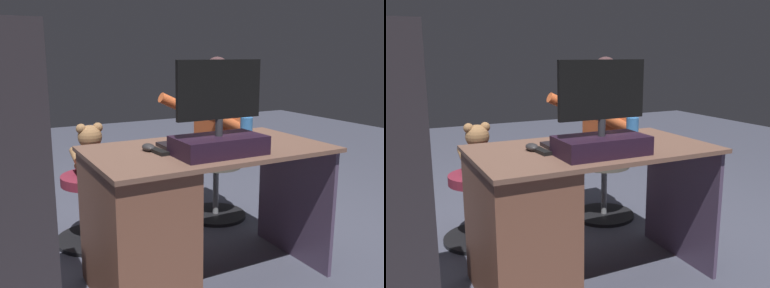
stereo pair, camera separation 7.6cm
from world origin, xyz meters
TOP-DOWN VIEW (x-y plane):
  - ground_plane at (0.00, 0.00)m, footprint 10.00×10.00m
  - desk at (0.32, 0.39)m, footprint 1.23×0.71m
  - monitor at (0.04, 0.55)m, footprint 0.44×0.24m
  - keyboard at (0.02, 0.30)m, footprint 0.42×0.14m
  - computer_mouse at (0.31, 0.32)m, footprint 0.06×0.10m
  - cup at (-0.36, 0.22)m, footprint 0.07×0.07m
  - tv_remote at (0.28, 0.39)m, footprint 0.06×0.15m
  - notebook_binder at (-0.05, 0.47)m, footprint 0.28×0.34m
  - office_chair_teddy at (0.42, -0.38)m, footprint 0.50×0.50m
  - teddy_bear at (0.42, -0.39)m, footprint 0.23×0.23m
  - visitor_chair at (-0.51, -0.37)m, footprint 0.46×0.46m
  - person at (-0.43, -0.37)m, footprint 0.51×0.48m

SIDE VIEW (x-z plane):
  - ground_plane at x=0.00m, z-range 0.00..0.00m
  - office_chair_teddy at x=0.42m, z-range 0.03..0.48m
  - visitor_chair at x=-0.51m, z-range 0.04..0.49m
  - desk at x=0.32m, z-range 0.02..0.76m
  - teddy_bear at x=0.42m, z-range 0.44..0.77m
  - person at x=-0.43m, z-range 0.10..1.29m
  - tv_remote at x=0.28m, z-range 0.74..0.76m
  - keyboard at x=0.02m, z-range 0.74..0.76m
  - notebook_binder at x=-0.05m, z-range 0.74..0.76m
  - computer_mouse at x=0.31m, z-range 0.74..0.77m
  - cup at x=-0.36m, z-range 0.74..0.85m
  - monitor at x=0.04m, z-range 0.63..1.08m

